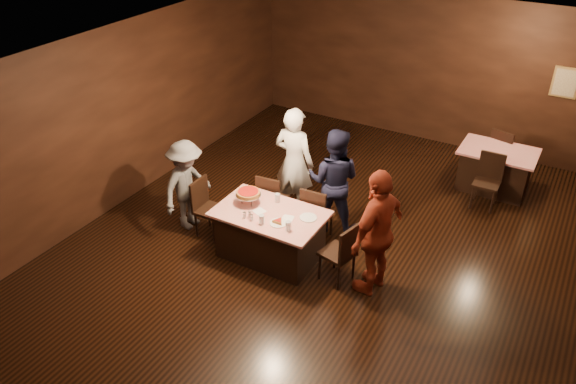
{
  "coord_description": "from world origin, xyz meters",
  "views": [
    {
      "loc": [
        2.66,
        -5.87,
        5.26
      ],
      "look_at": [
        -0.82,
        0.19,
        1.0
      ],
      "focal_mm": 35.0,
      "sensor_mm": 36.0,
      "label": 1
    }
  ],
  "objects_px": {
    "pizza_stand": "(248,193)",
    "glass_front_right": "(288,226)",
    "plate_empty": "(308,218)",
    "chair_end_left": "(210,209)",
    "chair_back_near": "(487,182)",
    "main_table": "(270,234)",
    "glass_back": "(277,198)",
    "chair_far_left": "(273,199)",
    "chair_end_right": "(337,252)",
    "back_table": "(495,170)",
    "chair_far_right": "(317,212)",
    "diner_white_jacket": "(294,163)",
    "diner_red_shirt": "(377,232)",
    "diner_grey_knit": "(187,185)",
    "chair_back_far": "(503,152)",
    "glass_front_left": "(262,220)"
  },
  "relations": [
    {
      "from": "diner_red_shirt",
      "to": "chair_back_far",
      "type": "bearing_deg",
      "value": 179.92
    },
    {
      "from": "diner_white_jacket",
      "to": "diner_grey_knit",
      "type": "xyz_separation_m",
      "value": [
        -1.27,
        -1.18,
        -0.19
      ]
    },
    {
      "from": "chair_end_left",
      "to": "glass_back",
      "type": "xyz_separation_m",
      "value": [
        1.05,
        0.3,
        0.37
      ]
    },
    {
      "from": "chair_back_far",
      "to": "glass_back",
      "type": "xyz_separation_m",
      "value": [
        -2.51,
        -3.99,
        0.37
      ]
    },
    {
      "from": "chair_far_right",
      "to": "chair_back_near",
      "type": "relative_size",
      "value": 1.0
    },
    {
      "from": "back_table",
      "to": "pizza_stand",
      "type": "distance_m",
      "value": 4.66
    },
    {
      "from": "diner_white_jacket",
      "to": "chair_end_left",
      "type": "bearing_deg",
      "value": 56.4
    },
    {
      "from": "chair_end_left",
      "to": "chair_back_near",
      "type": "xyz_separation_m",
      "value": [
        3.56,
        2.99,
        0.0
      ]
    },
    {
      "from": "back_table",
      "to": "glass_front_right",
      "type": "height_order",
      "value": "glass_front_right"
    },
    {
      "from": "diner_red_shirt",
      "to": "glass_back",
      "type": "bearing_deg",
      "value": -86.12
    },
    {
      "from": "glass_front_right",
      "to": "plate_empty",
      "type": "bearing_deg",
      "value": 75.96
    },
    {
      "from": "chair_end_left",
      "to": "diner_grey_knit",
      "type": "height_order",
      "value": "diner_grey_knit"
    },
    {
      "from": "chair_end_left",
      "to": "plate_empty",
      "type": "bearing_deg",
      "value": -85.59
    },
    {
      "from": "diner_grey_knit",
      "to": "pizza_stand",
      "type": "height_order",
      "value": "diner_grey_knit"
    },
    {
      "from": "chair_back_far",
      "to": "pizza_stand",
      "type": "relative_size",
      "value": 2.5
    },
    {
      "from": "plate_empty",
      "to": "diner_grey_knit",
      "type": "bearing_deg",
      "value": -176.83
    },
    {
      "from": "chair_far_left",
      "to": "chair_back_near",
      "type": "xyz_separation_m",
      "value": [
        2.86,
        2.24,
        0.0
      ]
    },
    {
      "from": "chair_end_right",
      "to": "glass_back",
      "type": "xyz_separation_m",
      "value": [
        -1.15,
        0.3,
        0.37
      ]
    },
    {
      "from": "chair_far_right",
      "to": "glass_back",
      "type": "distance_m",
      "value": 0.73
    },
    {
      "from": "pizza_stand",
      "to": "glass_front_right",
      "type": "xyz_separation_m",
      "value": [
        0.85,
        -0.3,
        -0.11
      ]
    },
    {
      "from": "chair_back_near",
      "to": "diner_white_jacket",
      "type": "height_order",
      "value": "diner_white_jacket"
    },
    {
      "from": "main_table",
      "to": "diner_grey_knit",
      "type": "height_order",
      "value": "diner_grey_knit"
    },
    {
      "from": "chair_far_left",
      "to": "chair_back_near",
      "type": "height_order",
      "value": "same"
    },
    {
      "from": "diner_white_jacket",
      "to": "plate_empty",
      "type": "bearing_deg",
      "value": 128.36
    },
    {
      "from": "chair_back_near",
      "to": "diner_white_jacket",
      "type": "bearing_deg",
      "value": -148.36
    },
    {
      "from": "main_table",
      "to": "glass_back",
      "type": "bearing_deg",
      "value": 99.46
    },
    {
      "from": "diner_white_jacket",
      "to": "diner_red_shirt",
      "type": "relative_size",
      "value": 1.01
    },
    {
      "from": "glass_front_right",
      "to": "glass_back",
      "type": "relative_size",
      "value": 1.0
    },
    {
      "from": "chair_back_near",
      "to": "pizza_stand",
      "type": "bearing_deg",
      "value": -135.52
    },
    {
      "from": "back_table",
      "to": "diner_red_shirt",
      "type": "bearing_deg",
      "value": -103.13
    },
    {
      "from": "diner_red_shirt",
      "to": "chair_far_right",
      "type": "bearing_deg",
      "value": -107.39
    },
    {
      "from": "chair_back_far",
      "to": "chair_end_right",
      "type": "bearing_deg",
      "value": 86.94
    },
    {
      "from": "chair_far_right",
      "to": "diner_grey_knit",
      "type": "relative_size",
      "value": 0.63
    },
    {
      "from": "diner_grey_knit",
      "to": "chair_back_near",
      "type": "bearing_deg",
      "value": -50.66
    },
    {
      "from": "main_table",
      "to": "glass_front_left",
      "type": "height_order",
      "value": "glass_front_left"
    },
    {
      "from": "chair_back_far",
      "to": "glass_back",
      "type": "distance_m",
      "value": 4.73
    },
    {
      "from": "main_table",
      "to": "glass_front_right",
      "type": "distance_m",
      "value": 0.69
    },
    {
      "from": "main_table",
      "to": "chair_end_left",
      "type": "height_order",
      "value": "chair_end_left"
    },
    {
      "from": "diner_white_jacket",
      "to": "glass_front_right",
      "type": "relative_size",
      "value": 13.55
    },
    {
      "from": "back_table",
      "to": "chair_end_right",
      "type": "height_order",
      "value": "chair_end_right"
    },
    {
      "from": "diner_white_jacket",
      "to": "glass_front_right",
      "type": "bearing_deg",
      "value": 116.91
    },
    {
      "from": "chair_far_left",
      "to": "chair_end_left",
      "type": "bearing_deg",
      "value": 41.2
    },
    {
      "from": "diner_white_jacket",
      "to": "glass_back",
      "type": "height_order",
      "value": "diner_white_jacket"
    },
    {
      "from": "chair_end_right",
      "to": "glass_front_left",
      "type": "distance_m",
      "value": 1.15
    },
    {
      "from": "chair_back_near",
      "to": "chair_back_far",
      "type": "height_order",
      "value": "same"
    },
    {
      "from": "chair_far_left",
      "to": "glass_front_right",
      "type": "distance_m",
      "value": 1.36
    },
    {
      "from": "chair_far_right",
      "to": "chair_end_left",
      "type": "height_order",
      "value": "same"
    },
    {
      "from": "plate_empty",
      "to": "glass_front_right",
      "type": "height_order",
      "value": "glass_front_right"
    },
    {
      "from": "glass_front_right",
      "to": "back_table",
      "type": "bearing_deg",
      "value": 62.97
    },
    {
      "from": "chair_far_right",
      "to": "diner_white_jacket",
      "type": "relative_size",
      "value": 0.5
    }
  ]
}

